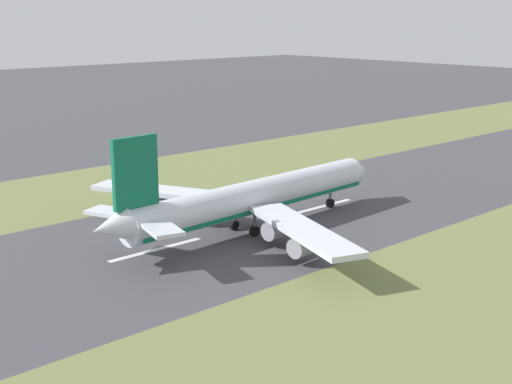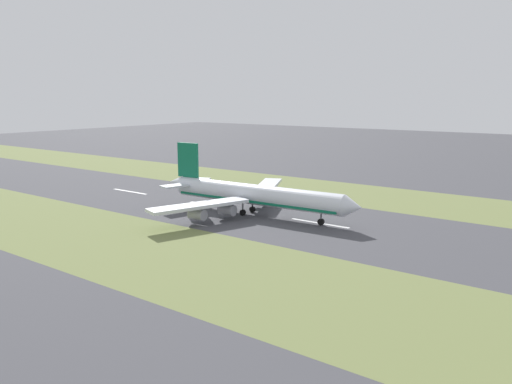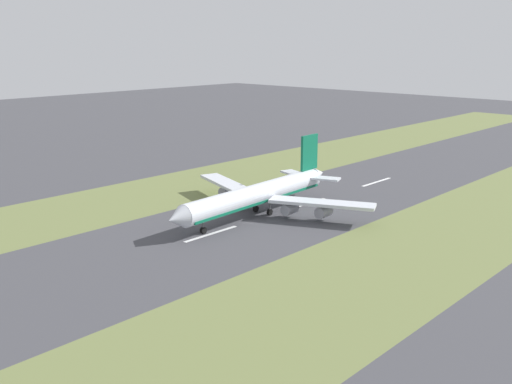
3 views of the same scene
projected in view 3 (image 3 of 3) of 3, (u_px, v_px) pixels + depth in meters
The scene contains 7 objects.
ground_plane at pixel (249, 222), 164.78m from camera, with size 800.00×800.00×0.00m, color #424247.
grass_median_west at pixel (393, 262), 135.15m from camera, with size 40.00×600.00×0.01m, color olive.
grass_median_east at pixel (148, 194), 194.41m from camera, with size 40.00×600.00×0.01m, color olive.
centreline_dash_near at pixel (377, 182), 211.63m from camera, with size 1.20×18.00×0.01m, color silver.
centreline_dash_mid at pixel (307, 204), 183.16m from camera, with size 1.20×18.00×0.01m, color silver.
centreline_dash_far at pixel (211, 234), 154.69m from camera, with size 1.20×18.00×0.01m, color silver.
airplane_main_jet at pixel (260, 194), 170.65m from camera, with size 64.05×67.20×20.20m.
Camera 3 is at (-108.56, 114.46, 48.37)m, focal length 42.00 mm.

